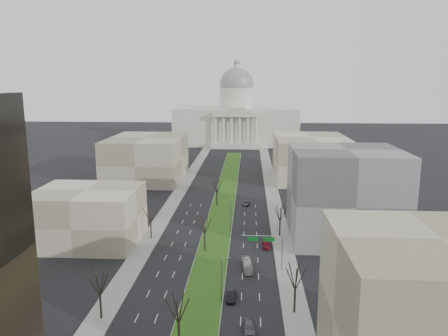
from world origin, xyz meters
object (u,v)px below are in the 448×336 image
at_px(car_grey_far, 246,203).
at_px(box_van, 247,265).
at_px(car_grey_near, 249,327).
at_px(car_black, 231,295).
at_px(car_red, 266,244).

bearing_deg(car_grey_far, box_van, -82.05).
xyz_separation_m(car_grey_near, box_van, (-0.45, 24.66, 0.19)).
distance_m(car_grey_near, box_van, 24.66).
bearing_deg(car_black, box_van, 78.83).
bearing_deg(car_grey_far, car_red, -74.66).
distance_m(car_black, box_van, 14.05).
relative_size(car_red, car_grey_far, 1.10).
bearing_deg(car_black, car_grey_far, 89.04).
height_order(car_grey_near, car_red, car_grey_near).
bearing_deg(car_grey_far, car_black, -84.83).
xyz_separation_m(car_black, box_van, (2.98, 13.73, 0.23)).
distance_m(car_red, car_grey_far, 38.09).
bearing_deg(car_black, car_grey_near, -71.53).
height_order(car_grey_near, car_black, car_grey_near).
relative_size(car_grey_near, box_van, 0.66).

